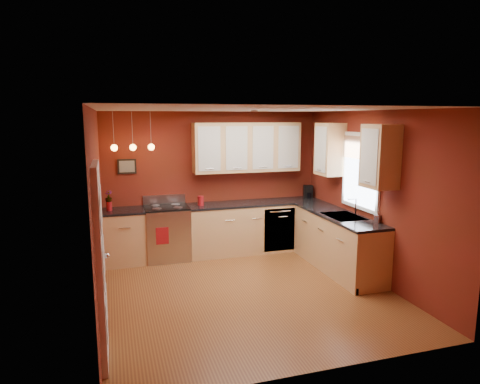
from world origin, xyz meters
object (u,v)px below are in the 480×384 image
object	(u,v)px
coffee_maker	(308,192)
gas_range	(167,233)
sink	(343,217)
soap_pump	(378,217)
red_canister	(201,201)

from	to	relation	value
coffee_maker	gas_range	bearing A→B (deg)	-160.80
sink	soap_pump	distance (m)	0.61
soap_pump	coffee_maker	bearing A→B (deg)	92.71
sink	soap_pump	xyz separation A→B (m)	(0.25, -0.55, 0.12)
coffee_maker	soap_pump	xyz separation A→B (m)	(0.10, -2.14, -0.02)
sink	coffee_maker	distance (m)	1.60
gas_range	red_canister	size ratio (longest dim) A/B	6.53
red_canister	coffee_maker	distance (m)	2.17
gas_range	red_canister	world-z (taller)	same
red_canister	coffee_maker	size ratio (longest dim) A/B	0.69
gas_range	coffee_maker	bearing A→B (deg)	1.84
sink	coffee_maker	xyz separation A→B (m)	(0.15, 1.59, 0.14)
red_canister	soap_pump	xyz separation A→B (m)	(2.26, -2.02, 0.01)
coffee_maker	red_canister	bearing A→B (deg)	-159.58
gas_range	coffee_maker	xyz separation A→B (m)	(2.77, 0.09, 0.57)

